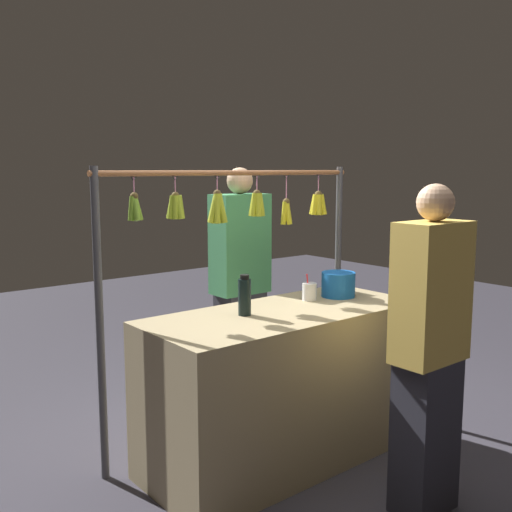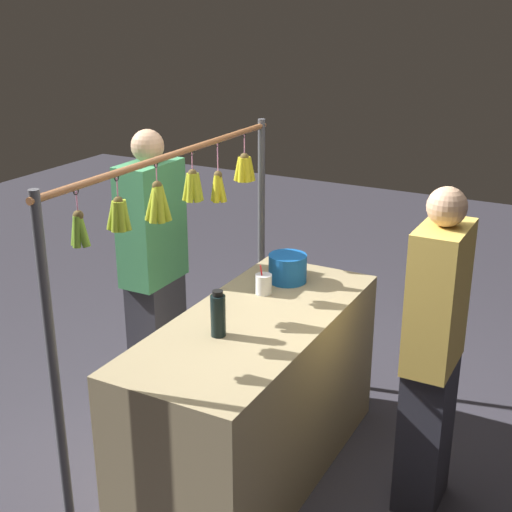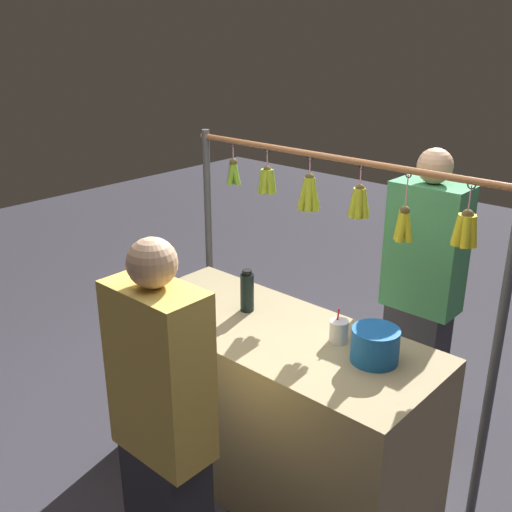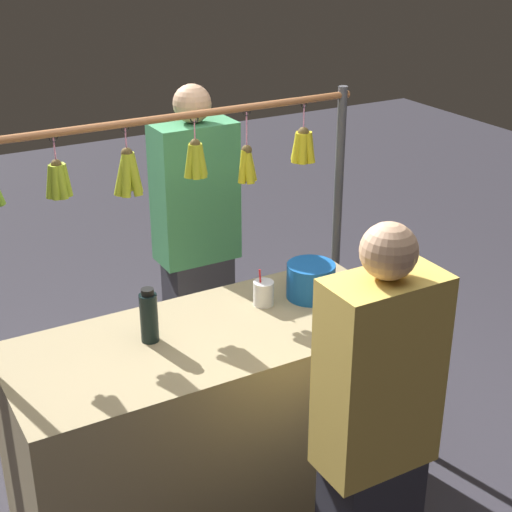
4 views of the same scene
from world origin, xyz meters
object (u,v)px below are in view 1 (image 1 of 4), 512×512
object	(u,v)px
water_bottle	(245,296)
customer_person	(429,354)
drink_cup	(310,292)
vendor_person	(240,288)
blue_bucket	(338,284)

from	to	relation	value
water_bottle	customer_person	xyz separation A→B (m)	(-0.42, 0.91, -0.19)
water_bottle	drink_cup	xyz separation A→B (m)	(-0.55, -0.04, -0.05)
vendor_person	drink_cup	bearing A→B (deg)	87.19
blue_bucket	vendor_person	world-z (taller)	vendor_person
drink_cup	vendor_person	xyz separation A→B (m)	(-0.04, -0.75, -0.10)
water_bottle	blue_bucket	distance (m)	0.76
blue_bucket	vendor_person	size ratio (longest dim) A/B	0.13
blue_bucket	customer_person	world-z (taller)	customer_person
blue_bucket	drink_cup	distance (m)	0.22
blue_bucket	vendor_person	bearing A→B (deg)	-77.05
customer_person	blue_bucket	bearing A→B (deg)	-110.64
water_bottle	vendor_person	size ratio (longest dim) A/B	0.13
blue_bucket	customer_person	xyz separation A→B (m)	(0.35, 0.92, -0.16)
water_bottle	vendor_person	bearing A→B (deg)	-126.31
water_bottle	drink_cup	bearing A→B (deg)	-175.29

